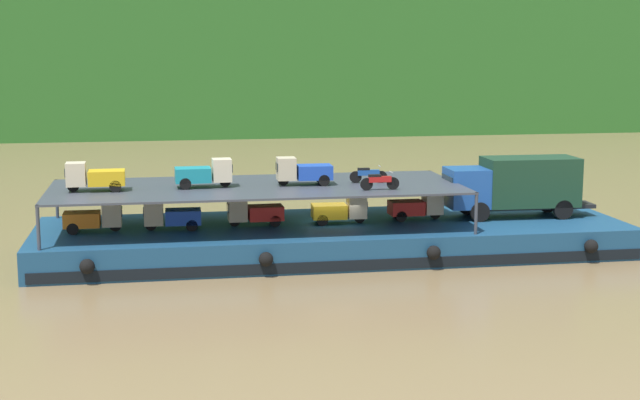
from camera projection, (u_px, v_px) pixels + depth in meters
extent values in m
plane|color=olive|center=(333.00, 252.00, 46.44)|extent=(400.00, 400.00, 0.00)
cube|color=navy|center=(333.00, 238.00, 46.32)|extent=(29.24, 8.68, 1.50)
cube|color=black|center=(350.00, 266.00, 42.15)|extent=(28.66, 0.06, 0.50)
sphere|color=black|center=(87.00, 266.00, 39.89)|extent=(0.66, 0.66, 0.66)
sphere|color=black|center=(266.00, 259.00, 41.23)|extent=(0.66, 0.66, 0.66)
sphere|color=black|center=(434.00, 253.00, 42.56)|extent=(0.66, 0.66, 0.66)
sphere|color=black|center=(591.00, 246.00, 43.89)|extent=(0.66, 0.66, 0.66)
cube|color=#1E4C99|center=(466.00, 188.00, 47.27)|extent=(2.05, 2.23, 2.00)
cube|color=#192833|center=(447.00, 181.00, 47.05)|extent=(0.10, 1.84, 0.60)
cube|color=#193823|center=(530.00, 181.00, 47.73)|extent=(4.85, 2.41, 2.50)
cube|color=black|center=(529.00, 206.00, 47.95)|extent=(6.83, 1.53, 0.20)
cylinder|color=black|center=(467.00, 205.00, 48.49)|extent=(1.01, 0.30, 1.00)
cylinder|color=black|center=(480.00, 212.00, 46.52)|extent=(1.01, 0.30, 1.00)
cylinder|color=black|center=(548.00, 203.00, 49.15)|extent=(1.01, 0.30, 1.00)
cylinder|color=black|center=(563.00, 210.00, 47.19)|extent=(1.01, 0.30, 1.00)
cylinder|color=#383D47|center=(429.00, 189.00, 50.82)|extent=(0.16, 0.16, 2.00)
cylinder|color=#383D47|center=(476.00, 213.00, 43.33)|extent=(0.16, 0.16, 2.00)
cylinder|color=#383D47|center=(57.00, 199.00, 47.42)|extent=(0.16, 0.16, 2.00)
cylinder|color=#383D47|center=(38.00, 228.00, 39.93)|extent=(0.16, 0.16, 2.00)
cube|color=#383D47|center=(257.00, 187.00, 45.22)|extent=(20.04, 7.88, 0.10)
cube|color=orange|center=(82.00, 219.00, 43.83)|extent=(1.70, 1.21, 0.70)
cube|color=#C6B793|center=(112.00, 214.00, 44.04)|extent=(0.90, 1.00, 1.10)
cube|color=#19232D|center=(122.00, 212.00, 44.10)|extent=(0.04, 0.85, 0.38)
cylinder|color=black|center=(115.00, 225.00, 44.15)|extent=(0.56, 0.14, 0.56)
cylinder|color=black|center=(73.00, 229.00, 43.30)|extent=(0.56, 0.14, 0.56)
cylinder|color=black|center=(75.00, 225.00, 44.33)|extent=(0.56, 0.14, 0.56)
cube|color=#1E47B7|center=(183.00, 217.00, 44.53)|extent=(1.73, 1.24, 0.70)
cube|color=#C6B793|center=(154.00, 213.00, 44.29)|extent=(0.92, 1.02, 1.10)
cube|color=#19232D|center=(144.00, 211.00, 44.21)|extent=(0.06, 0.85, 0.38)
cylinder|color=black|center=(151.00, 225.00, 44.36)|extent=(0.56, 0.15, 0.56)
cylinder|color=black|center=(192.00, 221.00, 45.17)|extent=(0.56, 0.15, 0.56)
cylinder|color=black|center=(192.00, 226.00, 44.13)|extent=(0.56, 0.15, 0.56)
cube|color=red|center=(266.00, 213.00, 45.59)|extent=(1.73, 1.24, 0.70)
cube|color=#C6B793|center=(237.00, 210.00, 45.28)|extent=(0.92, 1.02, 1.10)
cube|color=#19232D|center=(228.00, 208.00, 45.17)|extent=(0.06, 0.85, 0.38)
cylinder|color=black|center=(234.00, 221.00, 45.34)|extent=(0.56, 0.15, 0.56)
cylinder|color=black|center=(272.00, 217.00, 46.23)|extent=(0.56, 0.15, 0.56)
cylinder|color=black|center=(275.00, 221.00, 45.21)|extent=(0.56, 0.15, 0.56)
cube|color=gold|center=(329.00, 211.00, 45.98)|extent=(1.75, 1.27, 0.70)
cube|color=beige|center=(357.00, 207.00, 46.12)|extent=(0.94, 1.04, 1.10)
cube|color=#19232D|center=(366.00, 204.00, 46.16)|extent=(0.08, 0.85, 0.38)
cylinder|color=black|center=(360.00, 217.00, 46.23)|extent=(0.57, 0.16, 0.56)
cylinder|color=black|center=(323.00, 220.00, 45.47)|extent=(0.57, 0.16, 0.56)
cylinder|color=black|center=(320.00, 216.00, 46.50)|extent=(0.57, 0.16, 0.56)
cube|color=red|center=(406.00, 208.00, 46.98)|extent=(1.71, 1.22, 0.70)
cube|color=beige|center=(433.00, 203.00, 47.20)|extent=(0.91, 1.01, 1.10)
cube|color=#19232D|center=(441.00, 201.00, 47.27)|extent=(0.05, 0.85, 0.38)
cylinder|color=black|center=(435.00, 213.00, 47.32)|extent=(0.56, 0.15, 0.56)
cylinder|color=black|center=(401.00, 217.00, 46.45)|extent=(0.56, 0.15, 0.56)
cylinder|color=black|center=(396.00, 213.00, 47.48)|extent=(0.56, 0.15, 0.56)
cube|color=gold|center=(107.00, 178.00, 43.55)|extent=(1.72, 1.23, 0.70)
cube|color=beige|center=(76.00, 174.00, 43.25)|extent=(0.92, 1.02, 1.10)
cube|color=#19232D|center=(65.00, 172.00, 43.14)|extent=(0.06, 0.85, 0.38)
cylinder|color=black|center=(73.00, 186.00, 43.31)|extent=(0.56, 0.15, 0.56)
cylinder|color=black|center=(116.00, 183.00, 44.19)|extent=(0.56, 0.15, 0.56)
cylinder|color=black|center=(115.00, 186.00, 43.17)|extent=(0.56, 0.15, 0.56)
cube|color=teal|center=(193.00, 175.00, 44.49)|extent=(1.73, 1.24, 0.70)
cube|color=beige|center=(222.00, 170.00, 44.72)|extent=(0.92, 1.02, 1.10)
cube|color=#19232D|center=(231.00, 168.00, 44.80)|extent=(0.06, 0.85, 0.38)
cylinder|color=black|center=(225.00, 181.00, 44.84)|extent=(0.56, 0.15, 0.56)
cylinder|color=black|center=(185.00, 184.00, 43.95)|extent=(0.56, 0.15, 0.56)
cylinder|color=black|center=(184.00, 181.00, 44.98)|extent=(0.56, 0.15, 0.56)
cube|color=#1E47B7|center=(314.00, 172.00, 45.46)|extent=(1.72, 1.22, 0.70)
cube|color=#C6B793|center=(286.00, 169.00, 45.21)|extent=(0.91, 1.01, 1.10)
cube|color=#19232D|center=(277.00, 167.00, 45.12)|extent=(0.05, 0.85, 0.38)
cylinder|color=black|center=(283.00, 180.00, 45.28)|extent=(0.56, 0.15, 0.56)
cylinder|color=black|center=(321.00, 177.00, 46.10)|extent=(0.56, 0.15, 0.56)
cylinder|color=black|center=(324.00, 180.00, 45.07)|extent=(0.56, 0.15, 0.56)
cylinder|color=black|center=(393.00, 183.00, 43.96)|extent=(0.60, 0.11, 0.60)
cylinder|color=black|center=(367.00, 184.00, 43.70)|extent=(0.60, 0.11, 0.60)
cube|color=#B21919|center=(380.00, 179.00, 43.79)|extent=(1.10, 0.23, 0.28)
cube|color=black|center=(375.00, 176.00, 43.71)|extent=(0.60, 0.21, 0.12)
cylinder|color=#B2B2B7|center=(391.00, 172.00, 43.85)|extent=(0.05, 0.55, 0.04)
cylinder|color=black|center=(381.00, 177.00, 46.18)|extent=(0.61, 0.16, 0.60)
cylinder|color=black|center=(356.00, 177.00, 46.07)|extent=(0.61, 0.16, 0.60)
cube|color=#1E4C99|center=(369.00, 173.00, 46.09)|extent=(1.11, 0.30, 0.28)
cube|color=black|center=(364.00, 169.00, 46.04)|extent=(0.62, 0.25, 0.12)
cylinder|color=#B2B2B7|center=(379.00, 166.00, 46.08)|extent=(0.09, 0.55, 0.04)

